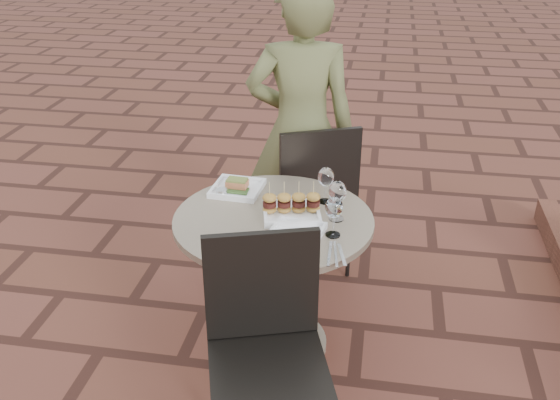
% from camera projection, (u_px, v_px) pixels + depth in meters
% --- Properties ---
extents(ground, '(60.00, 60.00, 0.00)m').
position_uv_depth(ground, '(265.00, 371.00, 2.95)').
color(ground, '#582C22').
rests_on(ground, ground).
extents(cafe_table, '(0.90, 0.90, 0.73)m').
position_uv_depth(cafe_table, '(274.00, 264.00, 2.90)').
color(cafe_table, gray).
rests_on(cafe_table, ground).
extents(chair_far, '(0.58, 0.58, 0.93)m').
position_uv_depth(chair_far, '(314.00, 188.00, 3.47)').
color(chair_far, black).
rests_on(chair_far, ground).
extents(chair_near, '(0.55, 0.55, 0.93)m').
position_uv_depth(chair_near, '(265.00, 334.00, 2.35)').
color(chair_near, black).
rests_on(chair_near, ground).
extents(diner, '(0.66, 0.49, 1.66)m').
position_uv_depth(diner, '(301.00, 131.00, 3.47)').
color(diner, brown).
rests_on(diner, ground).
extents(plate_salmon, '(0.25, 0.25, 0.06)m').
position_uv_depth(plate_salmon, '(237.00, 188.00, 3.02)').
color(plate_salmon, white).
rests_on(plate_salmon, cafe_table).
extents(plate_sliders, '(0.30, 0.30, 0.16)m').
position_uv_depth(plate_sliders, '(291.00, 206.00, 2.80)').
color(plate_sliders, white).
rests_on(plate_sliders, cafe_table).
extents(plate_tuna, '(0.25, 0.25, 0.03)m').
position_uv_depth(plate_tuna, '(296.00, 233.00, 2.64)').
color(plate_tuna, white).
rests_on(plate_tuna, cafe_table).
extents(wine_glass_right, '(0.08, 0.08, 0.18)m').
position_uv_depth(wine_glass_right, '(334.00, 209.00, 2.59)').
color(wine_glass_right, white).
rests_on(wine_glass_right, cafe_table).
extents(wine_glass_mid, '(0.08, 0.08, 0.18)m').
position_uv_depth(wine_glass_mid, '(326.00, 178.00, 2.87)').
color(wine_glass_mid, white).
rests_on(wine_glass_mid, cafe_table).
extents(wine_glass_far, '(0.08, 0.08, 0.19)m').
position_uv_depth(wine_glass_far, '(337.00, 193.00, 2.72)').
color(wine_glass_far, white).
rests_on(wine_glass_far, cafe_table).
extents(steel_ramekin, '(0.06, 0.06, 0.04)m').
position_uv_depth(steel_ramekin, '(222.00, 193.00, 2.96)').
color(steel_ramekin, silver).
rests_on(steel_ramekin, cafe_table).
extents(cutlery_set, '(0.12, 0.21, 0.00)m').
position_uv_depth(cutlery_set, '(336.00, 254.00, 2.51)').
color(cutlery_set, silver).
rests_on(cutlery_set, cafe_table).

